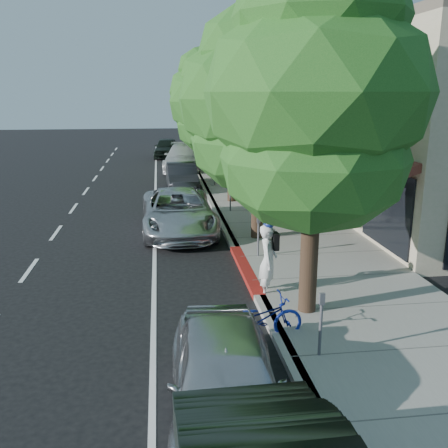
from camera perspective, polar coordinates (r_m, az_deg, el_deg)
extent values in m
plane|color=black|center=(13.43, 3.24, -7.02)|extent=(120.00, 120.00, 0.00)
cube|color=gray|center=(21.35, 5.38, 1.46)|extent=(4.60, 56.00, 0.15)
cube|color=#9E998E|center=(20.97, -0.76, 1.28)|extent=(0.30, 56.00, 0.15)
cube|color=maroon|center=(14.32, 2.51, -5.26)|extent=(0.32, 4.00, 0.15)
cube|color=beige|center=(32.55, 14.45, 11.77)|extent=(10.00, 36.00, 7.00)
cylinder|color=black|center=(11.33, 9.69, -3.82)|extent=(0.40, 0.40, 2.83)
ellipsoid|color=#1B5419|center=(10.83, 10.21, 7.37)|extent=(4.06, 4.06, 3.25)
ellipsoid|color=#1B5419|center=(10.75, 10.55, 14.64)|extent=(4.78, 4.78, 3.82)
ellipsoid|color=#1B5419|center=(10.85, 10.94, 22.33)|extent=(3.58, 3.58, 2.87)
cylinder|color=black|center=(16.96, 3.82, 2.41)|extent=(0.40, 0.40, 2.71)
ellipsoid|color=#1B5419|center=(16.64, 3.95, 9.58)|extent=(4.57, 4.57, 3.66)
ellipsoid|color=#1B5419|center=(16.57, 4.03, 14.11)|extent=(5.38, 5.38, 4.30)
ellipsoid|color=#1B5419|center=(16.61, 4.12, 18.91)|extent=(4.03, 4.03, 3.23)
cylinder|color=black|center=(22.80, 0.90, 5.30)|extent=(0.40, 0.40, 2.43)
ellipsoid|color=#1B5419|center=(22.56, 0.92, 10.08)|extent=(3.34, 3.34, 2.68)
ellipsoid|color=#1B5419|center=(22.49, 0.93, 13.07)|extent=(3.93, 3.93, 3.15)
ellipsoid|color=#1B5419|center=(22.49, 0.94, 16.25)|extent=(2.95, 2.95, 2.36)
cylinder|color=black|center=(28.67, -0.84, 7.39)|extent=(0.40, 0.40, 2.54)
ellipsoid|color=#1B5419|center=(28.48, -0.86, 11.37)|extent=(4.61, 4.61, 3.69)
ellipsoid|color=#1B5419|center=(28.43, -0.87, 13.85)|extent=(5.43, 5.43, 4.34)
ellipsoid|color=#1B5419|center=(28.44, -0.88, 16.48)|extent=(4.07, 4.07, 3.26)
cylinder|color=black|center=(34.58, -2.00, 8.90)|extent=(0.40, 0.40, 2.82)
ellipsoid|color=#1B5419|center=(34.43, -2.03, 12.57)|extent=(4.33, 4.33, 3.46)
ellipsoid|color=#1B5419|center=(34.40, -2.06, 14.86)|extent=(5.09, 5.09, 4.07)
ellipsoid|color=#1B5419|center=(34.43, -2.08, 17.27)|extent=(3.82, 3.82, 3.05)
cylinder|color=black|center=(40.55, -2.82, 9.50)|extent=(0.40, 0.40, 2.45)
ellipsoid|color=#1B5419|center=(40.42, -2.85, 12.22)|extent=(3.92, 3.92, 3.14)
ellipsoid|color=#1B5419|center=(40.38, -2.88, 13.90)|extent=(4.61, 4.61, 3.69)
ellipsoid|color=#1B5419|center=(40.38, -2.90, 15.69)|extent=(3.46, 3.46, 2.77)
imported|color=white|center=(12.48, 5.06, -4.23)|extent=(0.62, 0.78, 1.87)
imported|color=navy|center=(10.47, 4.14, -10.74)|extent=(1.91, 0.88, 0.96)
imported|color=silver|center=(18.25, -5.26, 1.40)|extent=(2.68, 5.60, 1.54)
imported|color=black|center=(26.24, -4.85, 5.40)|extent=(1.59, 4.32, 1.41)
imported|color=beige|center=(33.04, -4.72, 7.56)|extent=(2.93, 5.91, 1.65)
imported|color=black|center=(39.84, -6.58, 8.65)|extent=(2.16, 4.58, 1.52)
imported|color=#B8B9BD|center=(8.03, 0.11, -17.26)|extent=(1.96, 4.37, 1.46)
imported|color=black|center=(18.60, 7.49, 2.72)|extent=(1.10, 0.95, 1.95)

